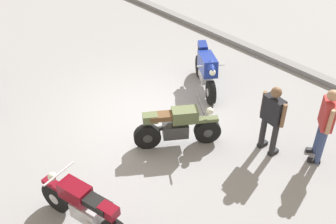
{
  "coord_description": "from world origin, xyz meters",
  "views": [
    {
      "loc": [
        6.28,
        -5.13,
        6.06
      ],
      "look_at": [
        0.99,
        -0.23,
        0.75
      ],
      "focal_mm": 43.68,
      "sensor_mm": 36.0,
      "label": 1
    }
  ],
  "objects": [
    {
      "name": "ground_plane",
      "position": [
        0.0,
        0.0,
        0.0
      ],
      "size": [
        40.0,
        40.0,
        0.0
      ],
      "primitive_type": "plane",
      "color": "gray"
    },
    {
      "name": "curb_edge",
      "position": [
        0.0,
        4.6,
        0.07
      ],
      "size": [
        14.0,
        0.3,
        0.15
      ],
      "primitive_type": "cube",
      "color": "gray",
      "rests_on": "ground"
    },
    {
      "name": "motorcycle_maroon_cruiser",
      "position": [
        1.82,
        -2.99,
        0.52
      ],
      "size": [
        2.06,
        0.75,
        1.09
      ],
      "rotation": [
        0.0,
        0.0,
        3.37
      ],
      "color": "black",
      "rests_on": "ground"
    },
    {
      "name": "motorcycle_blue_sportbike",
      "position": [
        0.13,
        1.95,
        0.59
      ],
      "size": [
        1.69,
        1.3,
        1.14
      ],
      "rotation": [
        0.0,
        0.0,
        5.66
      ],
      "color": "black",
      "rests_on": "ground"
    },
    {
      "name": "motorcycle_olive_vintage",
      "position": [
        1.27,
        -0.22,
        0.49
      ],
      "size": [
        1.24,
        1.69,
        1.07
      ],
      "rotation": [
        0.0,
        0.0,
        0.96
      ],
      "color": "black",
      "rests_on": "ground"
    },
    {
      "name": "person_in_red_shirt",
      "position": [
        3.64,
        1.69,
        1.0
      ],
      "size": [
        0.52,
        0.58,
        1.73
      ],
      "rotation": [
        0.0,
        0.0,
        3.8
      ],
      "color": "#384772",
      "rests_on": "ground"
    },
    {
      "name": "person_in_black_shirt",
      "position": [
        2.77,
        1.08,
        0.94
      ],
      "size": [
        0.65,
        0.36,
        1.66
      ],
      "rotation": [
        0.0,
        0.0,
        1.42
      ],
      "color": "#262628",
      "rests_on": "ground"
    }
  ]
}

